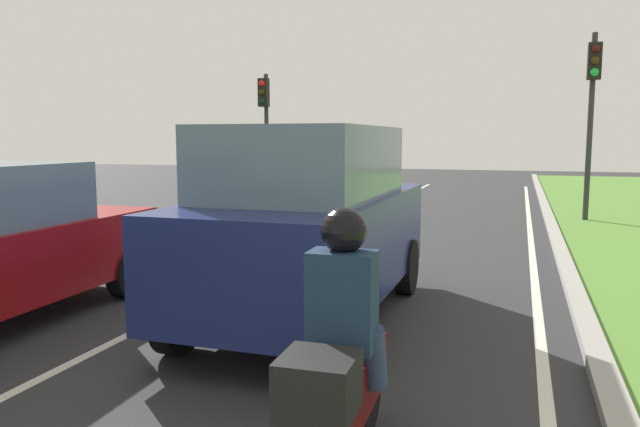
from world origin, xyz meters
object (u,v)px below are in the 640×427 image
Objects in this scene: motorcycle at (341,398)px; traffic_light_overhead_left at (265,115)px; car_hatchback_far at (256,193)px; rider_person at (343,298)px; car_suv_ahead at (309,223)px; traffic_light_near_right at (592,95)px.

motorcycle is 0.45× the size of traffic_light_overhead_left.
traffic_light_overhead_left reaches higher than car_hatchback_far.
rider_person is at bearing 91.64° from motorcycle.
rider_person is (4.87, -9.48, 0.31)m from car_hatchback_far.
car_hatchback_far reaches higher than rider_person.
car_suv_ahead is at bearing 111.20° from rider_person.
car_hatchback_far is (-3.53, 6.30, -0.28)m from car_suv_ahead.
traffic_light_overhead_left is (-2.09, 5.38, 2.02)m from car_hatchback_far.
motorcycle is at bearing -101.16° from traffic_light_near_right.
traffic_light_near_right reaches higher than motorcycle.
traffic_light_near_right is at bearing 77.18° from rider_person.
car_suv_ahead is at bearing 110.93° from motorcycle.
car_hatchback_far is 0.79× the size of traffic_light_near_right.
car_suv_ahead is 11.05m from traffic_light_near_right.
car_hatchback_far is 8.73m from traffic_light_near_right.
traffic_light_overhead_left is (-6.96, 14.86, 1.71)m from rider_person.
traffic_light_overhead_left is (-5.62, 11.69, 1.74)m from car_suv_ahead.
car_hatchback_far is 10.70m from motorcycle.
traffic_light_overhead_left is at bearing 113.26° from car_hatchback_far.
motorcycle is 16.62m from traffic_light_overhead_left.
car_hatchback_far reaches higher than motorcycle.
motorcycle is (1.34, -3.22, -0.60)m from car_suv_ahead.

